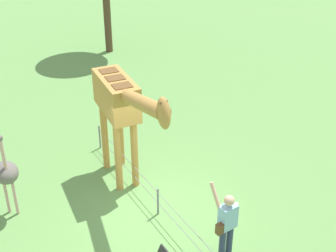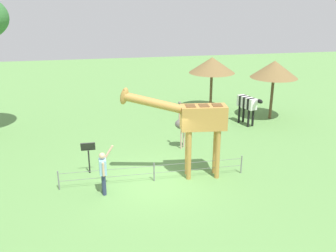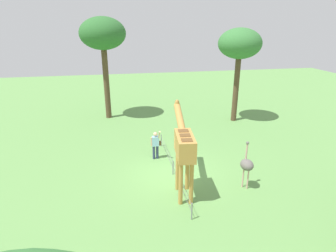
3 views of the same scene
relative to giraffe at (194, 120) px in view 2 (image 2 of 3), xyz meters
name	(u,v)px [view 2 (image 2 of 3)]	position (x,y,z in m)	size (l,w,h in m)	color
ground_plane	(154,180)	(1.56, 0.05, -2.30)	(60.00, 60.00, 0.00)	#60934C
giraffe	(194,120)	(0.00, 0.00, 0.00)	(3.99, 0.91, 3.64)	#BC8942
visitor	(103,170)	(3.45, 0.70, -1.40)	(0.55, 0.58, 1.77)	navy
zebra	(248,104)	(-4.45, -5.41, -1.14)	(0.81, 1.81, 1.66)	black
ostrich	(183,124)	(-0.24, -2.87, -1.13)	(0.70, 0.56, 2.25)	#CC9E93
shade_hut_near	(212,65)	(-3.31, -8.35, 0.50)	(2.73, 2.73, 3.28)	brown
shade_hut_far	(274,69)	(-6.20, -6.18, 0.54)	(2.61, 2.61, 3.33)	brown
info_sign	(88,151)	(3.97, -1.07, -1.35)	(0.56, 0.21, 1.32)	black
wire_fence	(154,171)	(1.56, 0.12, -1.90)	(7.05, 0.05, 0.75)	slate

